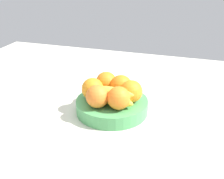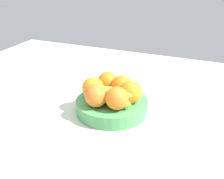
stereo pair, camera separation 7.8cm
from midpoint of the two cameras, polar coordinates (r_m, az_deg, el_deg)
ground_plane at (r=97.27cm, az=-1.37°, el=-5.93°), size 180.00×140.00×3.00cm
fruit_bowl at (r=96.98cm, az=-2.30°, el=-3.43°), size 25.34×25.34×4.67cm
orange_front_left at (r=97.21cm, az=-0.45°, el=0.77°), size 7.73×7.73×7.73cm
orange_front_right at (r=100.20cm, az=-3.43°, el=1.50°), size 7.73×7.73×7.73cm
orange_center at (r=95.63cm, az=-6.33°, el=0.16°), size 7.73×7.73×7.73cm
orange_back_left at (r=90.02cm, az=-5.54°, el=-1.49°), size 7.73×7.73×7.73cm
orange_back_right at (r=88.56cm, az=-1.11°, el=-1.85°), size 7.73×7.73×7.73cm
orange_top_stack at (r=93.01cm, az=1.66°, el=-0.44°), size 7.73×7.73×7.73cm
banana_bunch at (r=92.02cm, az=-2.83°, el=-1.30°), size 17.71×7.54×6.20cm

